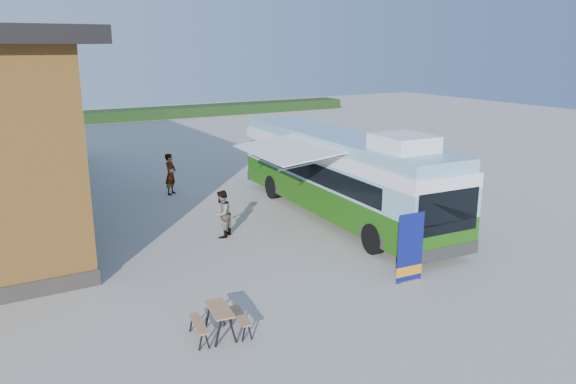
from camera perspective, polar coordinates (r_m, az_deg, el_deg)
ground at (r=20.07m, az=-0.13°, el=-5.62°), size 100.00×100.00×0.00m
hedge at (r=57.40m, az=-12.28°, el=7.89°), size 40.00×3.00×1.00m
bus at (r=23.20m, az=5.29°, el=2.06°), size 3.51×13.20×4.02m
awning at (r=21.71m, az=0.68°, el=3.93°), size 3.27×4.95×0.56m
banner at (r=17.35m, az=12.28°, el=-6.18°), size 0.94×0.22×2.17m
picnic_table at (r=14.18m, az=-6.95°, el=-12.31°), size 1.45×1.32×0.75m
person_a at (r=27.45m, az=-11.84°, el=1.80°), size 0.84×0.85×1.98m
person_b at (r=20.99m, az=-6.74°, el=-2.23°), size 1.10×1.09×1.79m
slurry_tanker at (r=36.45m, az=-22.68°, el=4.66°), size 3.13×6.04×2.32m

